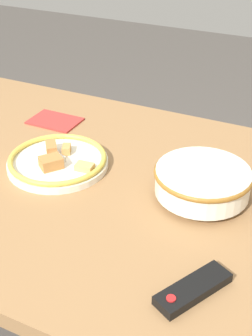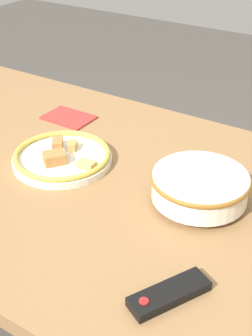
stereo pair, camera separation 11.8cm
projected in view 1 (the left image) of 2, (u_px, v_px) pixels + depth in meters
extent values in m
cube|color=olive|center=(76.00, 179.00, 1.25)|extent=(1.54, 0.93, 0.04)
cylinder|color=silver|center=(201.00, 194.00, 1.14)|extent=(0.10, 0.10, 0.01)
cylinder|color=silver|center=(202.00, 181.00, 1.12)|extent=(0.23, 0.23, 0.06)
cylinder|color=#B75B23|center=(202.00, 183.00, 1.13)|extent=(0.20, 0.20, 0.05)
torus|color=#936023|center=(203.00, 173.00, 1.11)|extent=(0.24, 0.24, 0.01)
cylinder|color=silver|center=(58.00, 163.00, 1.26)|extent=(0.27, 0.27, 0.02)
torus|color=gold|center=(57.00, 158.00, 1.25)|extent=(0.26, 0.26, 0.01)
cube|color=silver|center=(58.00, 158.00, 1.25)|extent=(0.05, 0.04, 0.02)
cube|color=tan|center=(66.00, 149.00, 1.29)|extent=(0.04, 0.04, 0.02)
cube|color=#B2753D|center=(51.00, 149.00, 1.28)|extent=(0.06, 0.06, 0.03)
cube|color=tan|center=(85.00, 167.00, 1.21)|extent=(0.05, 0.04, 0.02)
cube|color=#B2753D|center=(51.00, 162.00, 1.22)|extent=(0.07, 0.07, 0.03)
cube|color=black|center=(193.00, 289.00, 0.88)|extent=(0.12, 0.17, 0.02)
cylinder|color=red|center=(171.00, 298.00, 0.84)|extent=(0.02, 0.02, 0.00)
cube|color=#B2332D|center=(55.00, 121.00, 1.49)|extent=(0.16, 0.11, 0.01)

